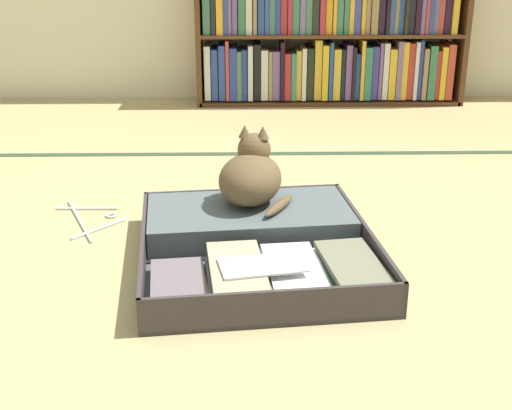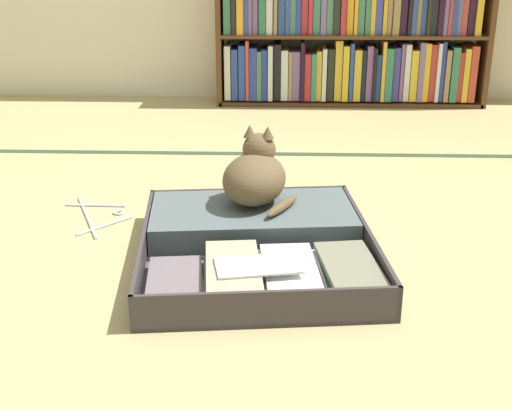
{
  "view_description": "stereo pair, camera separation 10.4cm",
  "coord_description": "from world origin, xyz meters",
  "px_view_note": "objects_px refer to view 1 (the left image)",
  "views": [
    {
      "loc": [
        0.01,
        -1.87,
        0.94
      ],
      "look_at": [
        0.05,
        0.03,
        0.19
      ],
      "focal_mm": 47.93,
      "sensor_mm": 36.0,
      "label": 1
    },
    {
      "loc": [
        0.12,
        -1.87,
        0.94
      ],
      "look_at": [
        0.05,
        0.03,
        0.19
      ],
      "focal_mm": 47.93,
      "sensor_mm": 36.0,
      "label": 2
    }
  ],
  "objects_px": {
    "bookshelf": "(329,38)",
    "black_cat": "(252,176)",
    "open_suitcase": "(257,242)",
    "clothes_hanger": "(90,219)"
  },
  "relations": [
    {
      "from": "bookshelf",
      "to": "black_cat",
      "type": "distance_m",
      "value": 2.03
    },
    {
      "from": "bookshelf",
      "to": "open_suitcase",
      "type": "distance_m",
      "value": 2.24
    },
    {
      "from": "clothes_hanger",
      "to": "bookshelf",
      "type": "bearing_deg",
      "value": 60.24
    },
    {
      "from": "bookshelf",
      "to": "clothes_hanger",
      "type": "height_order",
      "value": "bookshelf"
    },
    {
      "from": "black_cat",
      "to": "clothes_hanger",
      "type": "distance_m",
      "value": 0.62
    },
    {
      "from": "open_suitcase",
      "to": "clothes_hanger",
      "type": "distance_m",
      "value": 0.66
    },
    {
      "from": "bookshelf",
      "to": "black_cat",
      "type": "xyz_separation_m",
      "value": [
        -0.49,
        -1.96,
        -0.19
      ]
    },
    {
      "from": "open_suitcase",
      "to": "black_cat",
      "type": "relative_size",
      "value": 2.63
    },
    {
      "from": "open_suitcase",
      "to": "black_cat",
      "type": "xyz_separation_m",
      "value": [
        -0.01,
        0.2,
        0.15
      ]
    },
    {
      "from": "open_suitcase",
      "to": "clothes_hanger",
      "type": "relative_size",
      "value": 2.19
    }
  ]
}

